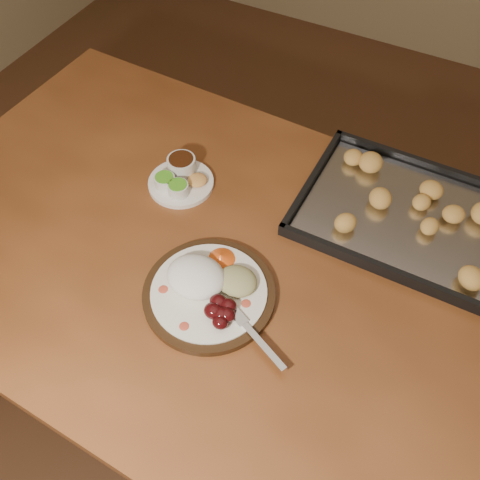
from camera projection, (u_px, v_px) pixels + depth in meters
The scene contains 5 objects.
ground at pixel (288, 377), 1.74m from camera, with size 4.00×4.00×0.00m, color #4F2B1B.
dining_table at pixel (232, 284), 1.19m from camera, with size 1.54×0.96×0.75m.
dinner_plate at pixel (209, 288), 1.04m from camera, with size 0.33×0.26×0.06m.
condiment_saucer at pixel (180, 178), 1.23m from camera, with size 0.15×0.15×0.05m.
baking_tray at pixel (408, 215), 1.16m from camera, with size 0.47×0.35×0.05m.
Camera 1 is at (0.19, -0.70, 1.66)m, focal length 40.00 mm.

